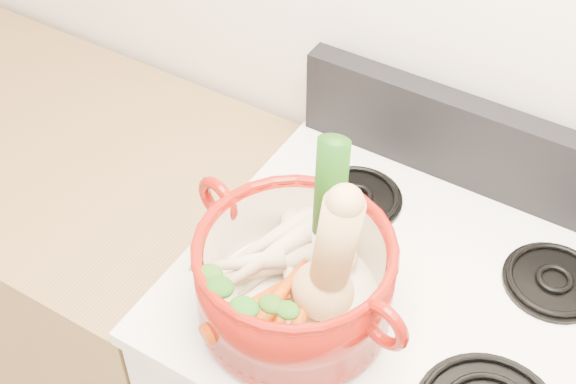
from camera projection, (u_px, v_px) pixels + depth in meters
The scene contains 24 objects.
wall_back at pixel (531, 17), 1.32m from camera, with size 3.50×0.02×2.60m, color white.
cooktop at pixel (416, 298), 1.36m from camera, with size 0.78×0.67×0.03m, color white.
control_backsplash at pixel (491, 151), 1.47m from camera, with size 0.76×0.05×0.18m, color black.
counter_left at pixel (23, 241), 2.10m from camera, with size 1.36×0.65×0.90m, color olive.
burner_front_left at pixel (271, 308), 1.32m from camera, with size 0.22×0.22×0.02m, color black.
burner_back_left at pixel (356, 197), 1.50m from camera, with size 0.17×0.17×0.02m, color black.
burner_back_right at pixel (554, 280), 1.36m from camera, with size 0.17×0.17×0.02m, color black.
dutch_oven at pixel (295, 279), 1.25m from camera, with size 0.31×0.31×0.15m, color maroon.
pot_handle_left at pixel (218, 200), 1.30m from camera, with size 0.09×0.09×0.02m, color maroon.
pot_handle_right at pixel (384, 325), 1.13m from camera, with size 0.09×0.09×0.02m, color maroon.
squash at pixel (324, 255), 1.18m from camera, with size 0.11×0.11×0.26m, color #E5B475, non-canonical shape.
leek at pixel (327, 220), 1.19m from camera, with size 0.05×0.05×0.32m, color silver.
ginger at pixel (324, 253), 1.32m from camera, with size 0.09×0.06×0.05m, color #D5B883.
parsnip_0 at pixel (284, 254), 1.32m from camera, with size 0.04×0.04×0.20m, color beige.
parsnip_1 at pixel (255, 269), 1.29m from camera, with size 0.04×0.04×0.20m, color beige.
parsnip_2 at pixel (290, 251), 1.31m from camera, with size 0.05×0.05×0.21m, color beige.
parsnip_3 at pixel (237, 262), 1.28m from camera, with size 0.03×0.03×0.16m, color beige.
parsnip_4 at pixel (284, 230), 1.32m from camera, with size 0.05×0.05×0.23m, color beige.
parsnip_5 at pixel (280, 247), 1.29m from camera, with size 0.05×0.05×0.25m, color beige.
carrot_0 at pixel (283, 307), 1.25m from camera, with size 0.03×0.03×0.15m, color #CE3C0A.
carrot_1 at pixel (250, 308), 1.24m from camera, with size 0.04×0.04×0.17m, color #DE4F0B.
carrot_2 at pixel (305, 308), 1.23m from camera, with size 0.03×0.03×0.15m, color #CA560A.
carrot_3 at pixel (250, 306), 1.23m from camera, with size 0.03×0.03×0.13m, color #D03F0A.
carrot_4 at pixel (277, 300), 1.22m from camera, with size 0.03×0.03×0.17m, color #CB5A0A.
Camera 1 is at (0.25, 0.57, 2.03)m, focal length 50.00 mm.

